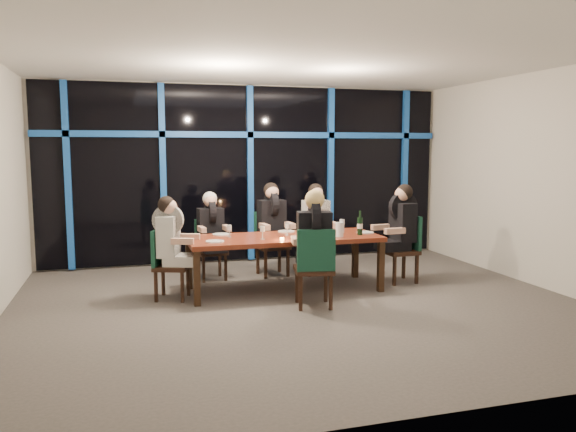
{
  "coord_description": "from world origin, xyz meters",
  "views": [
    {
      "loc": [
        -2.05,
        -6.44,
        1.95
      ],
      "look_at": [
        0.0,
        0.6,
        1.05
      ],
      "focal_mm": 35.0,
      "sensor_mm": 36.0,
      "label": 1
    }
  ],
  "objects_px": {
    "dining_table": "(284,241)",
    "diner_end_right": "(401,219)",
    "chair_end_right": "(405,245)",
    "diner_end_left": "(171,232)",
    "chair_far_left": "(210,246)",
    "diner_far_right": "(317,215)",
    "water_pitcher": "(340,230)",
    "chair_far_right": "(315,239)",
    "chair_far_mid": "(271,240)",
    "chair_near_mid": "(315,264)",
    "chair_end_left": "(166,260)",
    "diner_far_left": "(211,223)",
    "diner_far_mid": "(272,215)",
    "wine_bottle": "(360,226)",
    "diner_near_mid": "(314,231)"
  },
  "relations": [
    {
      "from": "chair_end_left",
      "to": "water_pitcher",
      "type": "relative_size",
      "value": 4.6
    },
    {
      "from": "chair_near_mid",
      "to": "wine_bottle",
      "type": "distance_m",
      "value": 1.24
    },
    {
      "from": "chair_far_left",
      "to": "chair_near_mid",
      "type": "height_order",
      "value": "chair_near_mid"
    },
    {
      "from": "diner_end_right",
      "to": "chair_far_left",
      "type": "bearing_deg",
      "value": -113.78
    },
    {
      "from": "wine_bottle",
      "to": "diner_far_left",
      "type": "bearing_deg",
      "value": 149.93
    },
    {
      "from": "diner_far_right",
      "to": "water_pitcher",
      "type": "bearing_deg",
      "value": -93.8
    },
    {
      "from": "chair_end_left",
      "to": "diner_near_mid",
      "type": "relative_size",
      "value": 0.95
    },
    {
      "from": "chair_end_left",
      "to": "diner_end_left",
      "type": "height_order",
      "value": "diner_end_left"
    },
    {
      "from": "dining_table",
      "to": "chair_near_mid",
      "type": "relative_size",
      "value": 2.64
    },
    {
      "from": "chair_end_left",
      "to": "chair_end_right",
      "type": "height_order",
      "value": "chair_end_right"
    },
    {
      "from": "diner_far_left",
      "to": "diner_far_mid",
      "type": "height_order",
      "value": "diner_far_mid"
    },
    {
      "from": "chair_far_mid",
      "to": "chair_near_mid",
      "type": "xyz_separation_m",
      "value": [
        0.05,
        -1.95,
        0.01
      ]
    },
    {
      "from": "chair_near_mid",
      "to": "diner_far_left",
      "type": "distance_m",
      "value": 2.12
    },
    {
      "from": "diner_end_left",
      "to": "chair_near_mid",
      "type": "bearing_deg",
      "value": -100.36
    },
    {
      "from": "diner_far_left",
      "to": "diner_far_mid",
      "type": "bearing_deg",
      "value": -5.13
    },
    {
      "from": "diner_end_right",
      "to": "dining_table",
      "type": "bearing_deg",
      "value": -93.16
    },
    {
      "from": "chair_far_right",
      "to": "diner_end_right",
      "type": "xyz_separation_m",
      "value": [
        0.98,
        -0.94,
        0.4
      ]
    },
    {
      "from": "water_pitcher",
      "to": "wine_bottle",
      "type": "bearing_deg",
      "value": 19.16
    },
    {
      "from": "chair_far_right",
      "to": "chair_end_left",
      "type": "relative_size",
      "value": 1.05
    },
    {
      "from": "chair_far_right",
      "to": "diner_end_left",
      "type": "relative_size",
      "value": 1.07
    },
    {
      "from": "wine_bottle",
      "to": "chair_end_left",
      "type": "bearing_deg",
      "value": 176.0
    },
    {
      "from": "chair_end_right",
      "to": "dining_table",
      "type": "bearing_deg",
      "value": -93.02
    },
    {
      "from": "diner_far_mid",
      "to": "wine_bottle",
      "type": "xyz_separation_m",
      "value": [
        0.96,
        -1.1,
        -0.04
      ]
    },
    {
      "from": "diner_far_mid",
      "to": "wine_bottle",
      "type": "distance_m",
      "value": 1.46
    },
    {
      "from": "diner_near_mid",
      "to": "water_pitcher",
      "type": "distance_m",
      "value": 0.82
    },
    {
      "from": "dining_table",
      "to": "diner_end_right",
      "type": "distance_m",
      "value": 1.76
    },
    {
      "from": "chair_end_left",
      "to": "diner_far_left",
      "type": "height_order",
      "value": "diner_far_left"
    },
    {
      "from": "chair_far_left",
      "to": "chair_end_left",
      "type": "bearing_deg",
      "value": -131.76
    },
    {
      "from": "chair_far_right",
      "to": "diner_far_left",
      "type": "height_order",
      "value": "diner_far_left"
    },
    {
      "from": "chair_far_left",
      "to": "diner_near_mid",
      "type": "distance_m",
      "value": 2.15
    },
    {
      "from": "chair_far_left",
      "to": "water_pitcher",
      "type": "distance_m",
      "value": 2.04
    },
    {
      "from": "chair_far_right",
      "to": "chair_end_right",
      "type": "bearing_deg",
      "value": -42.07
    },
    {
      "from": "diner_far_left",
      "to": "wine_bottle",
      "type": "height_order",
      "value": "diner_far_left"
    },
    {
      "from": "water_pitcher",
      "to": "dining_table",
      "type": "bearing_deg",
      "value": 163.07
    },
    {
      "from": "diner_near_mid",
      "to": "water_pitcher",
      "type": "relative_size",
      "value": 4.86
    },
    {
      "from": "chair_end_left",
      "to": "wine_bottle",
      "type": "height_order",
      "value": "wine_bottle"
    },
    {
      "from": "diner_near_mid",
      "to": "wine_bottle",
      "type": "xyz_separation_m",
      "value": [
        0.9,
        0.68,
        -0.06
      ]
    },
    {
      "from": "dining_table",
      "to": "chair_far_left",
      "type": "xyz_separation_m",
      "value": [
        -0.86,
        0.99,
        -0.19
      ]
    },
    {
      "from": "diner_end_left",
      "to": "chair_far_right",
      "type": "bearing_deg",
      "value": -48.23
    },
    {
      "from": "chair_far_left",
      "to": "diner_end_right",
      "type": "height_order",
      "value": "diner_end_right"
    },
    {
      "from": "chair_far_mid",
      "to": "chair_near_mid",
      "type": "relative_size",
      "value": 0.98
    },
    {
      "from": "diner_end_right",
      "to": "chair_end_right",
      "type": "bearing_deg",
      "value": 90.0
    },
    {
      "from": "chair_end_right",
      "to": "diner_end_left",
      "type": "xyz_separation_m",
      "value": [
        -3.33,
        -0.01,
        0.33
      ]
    },
    {
      "from": "diner_end_left",
      "to": "wine_bottle",
      "type": "relative_size",
      "value": 2.62
    },
    {
      "from": "chair_far_left",
      "to": "water_pitcher",
      "type": "bearing_deg",
      "value": -44.58
    },
    {
      "from": "chair_far_mid",
      "to": "chair_end_right",
      "type": "distance_m",
      "value": 2.03
    },
    {
      "from": "diner_far_left",
      "to": "chair_far_right",
      "type": "bearing_deg",
      "value": -5.43
    },
    {
      "from": "water_pitcher",
      "to": "chair_far_mid",
      "type": "bearing_deg",
      "value": 120.31
    },
    {
      "from": "dining_table",
      "to": "diner_far_right",
      "type": "relative_size",
      "value": 2.8
    },
    {
      "from": "chair_far_mid",
      "to": "water_pitcher",
      "type": "distance_m",
      "value": 1.46
    }
  ]
}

